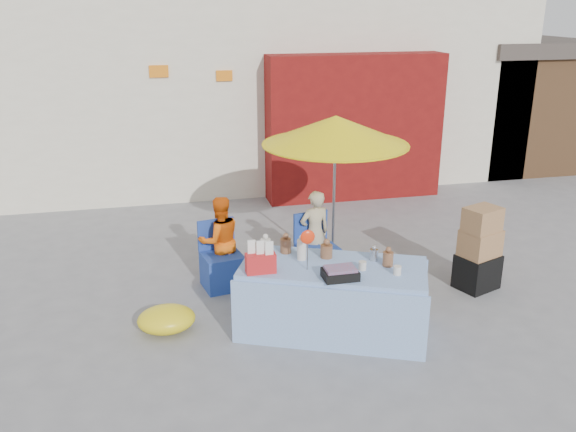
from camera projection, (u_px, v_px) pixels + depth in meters
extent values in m
plane|color=slate|center=(289.00, 314.00, 7.13)|extent=(80.00, 80.00, 0.00)
cube|color=silver|center=(214.00, 62.00, 12.81)|extent=(12.00, 5.00, 4.50)
cube|color=maroon|center=(354.00, 128.00, 11.03)|extent=(3.20, 0.60, 2.60)
cube|color=#4C331E|center=(511.00, 108.00, 13.63)|extent=(2.60, 3.00, 2.40)
cube|color=#3F3833|center=(518.00, 46.00, 13.18)|extent=(2.80, 3.20, 0.30)
cube|color=orange|center=(159.00, 71.00, 10.21)|extent=(0.32, 0.04, 0.20)
cube|color=orange|center=(224.00, 76.00, 10.48)|extent=(0.28, 0.04, 0.18)
cube|color=#93B8EB|center=(333.00, 298.00, 6.66)|extent=(2.16, 1.60, 0.78)
cube|color=#93B8EB|center=(327.00, 321.00, 6.24)|extent=(1.87, 0.84, 0.73)
cube|color=#93B8EB|center=(337.00, 282.00, 7.09)|extent=(1.87, 0.84, 0.73)
cylinder|color=silver|center=(266.00, 247.00, 6.78)|extent=(0.15, 0.15, 0.19)
cylinder|color=brown|center=(286.00, 246.00, 6.84)|extent=(0.16, 0.16, 0.17)
cylinder|color=silver|center=(302.00, 250.00, 6.65)|extent=(0.14, 0.14, 0.23)
cylinder|color=brown|center=(326.00, 251.00, 6.72)|extent=(0.18, 0.18, 0.15)
cylinder|color=#B2B2B7|center=(374.00, 255.00, 6.65)|extent=(0.12, 0.12, 0.12)
cylinder|color=brown|center=(388.00, 259.00, 6.50)|extent=(0.15, 0.15, 0.16)
cylinder|color=silver|center=(362.00, 266.00, 6.41)|extent=(0.11, 0.11, 0.09)
cylinder|color=silver|center=(397.00, 270.00, 6.30)|extent=(0.11, 0.11, 0.09)
sphere|color=brown|center=(254.00, 257.00, 6.56)|extent=(0.16, 0.16, 0.16)
ellipsoid|color=red|center=(308.00, 237.00, 6.31)|extent=(0.16, 0.11, 0.16)
cube|color=red|center=(261.00, 263.00, 6.33)|extent=(0.34, 0.26, 0.21)
cube|color=black|center=(340.00, 274.00, 6.21)|extent=(0.42, 0.37, 0.09)
cube|color=#213E99|center=(223.00, 271.00, 7.73)|extent=(0.56, 0.54, 0.45)
cube|color=#213E99|center=(216.00, 234.00, 7.78)|extent=(0.48, 0.13, 0.40)
cube|color=#213E99|center=(317.00, 262.00, 8.00)|extent=(0.56, 0.54, 0.45)
cube|color=#213E99|center=(310.00, 226.00, 8.05)|extent=(0.48, 0.13, 0.40)
imported|color=#E95B0C|center=(220.00, 240.00, 7.75)|extent=(0.64, 0.54, 1.16)
imported|color=tan|center=(315.00, 233.00, 8.02)|extent=(0.46, 0.35, 1.15)
cylinder|color=gray|center=(334.00, 197.00, 8.08)|extent=(0.04, 0.04, 2.00)
cone|color=yellow|center=(336.00, 130.00, 7.78)|extent=(1.90, 1.90, 0.38)
cylinder|color=yellow|center=(335.00, 144.00, 7.84)|extent=(1.90, 1.90, 0.02)
cube|color=black|center=(477.00, 271.00, 7.72)|extent=(0.60, 0.55, 0.44)
cube|color=#B07C4F|center=(480.00, 243.00, 7.59)|extent=(0.56, 0.50, 0.34)
cube|color=#B07C4F|center=(482.00, 219.00, 7.47)|extent=(0.51, 0.45, 0.30)
ellipsoid|color=yellow|center=(166.00, 319.00, 6.72)|extent=(0.64, 0.52, 0.29)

